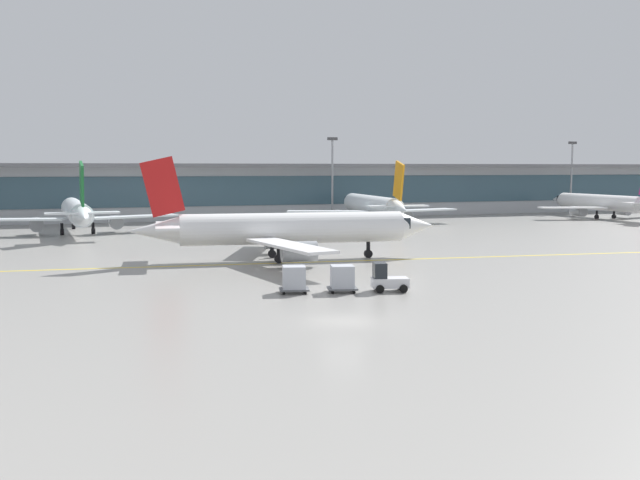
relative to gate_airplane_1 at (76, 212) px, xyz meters
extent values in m
plane|color=gray|center=(15.00, -63.16, -2.92)|extent=(400.00, 400.00, 0.00)
cube|color=yellow|center=(20.05, -37.82, -2.92)|extent=(109.46, 11.60, 0.01)
cube|color=#B2B7BC|center=(15.00, 22.48, 1.58)|extent=(217.65, 8.00, 9.00)
cube|color=#385666|center=(15.00, 18.40, 2.03)|extent=(208.94, 0.16, 5.04)
cube|color=slate|center=(15.00, 20.98, 6.38)|extent=(226.35, 11.00, 0.60)
cylinder|color=white|center=(-0.03, 0.38, 0.10)|extent=(4.40, 21.27, 2.93)
cone|color=white|center=(-0.88, 12.67, 0.10)|extent=(3.02, 3.70, 2.79)
cube|color=black|center=(-0.72, 10.32, 0.46)|extent=(2.47, 2.79, 1.03)
cone|color=white|center=(0.87, -12.49, 0.10)|extent=(2.81, 4.85, 2.49)
cube|color=white|center=(-7.39, -1.87, -0.71)|extent=(12.39, 5.22, 0.24)
cylinder|color=#999EA3|center=(-5.07, -0.41, -1.53)|extent=(2.02, 3.22, 1.81)
cube|color=white|center=(7.58, -0.82, -0.71)|extent=(12.29, 6.73, 0.24)
cylinder|color=#999EA3|center=(5.08, 0.30, -1.53)|extent=(2.02, 3.22, 1.81)
cube|color=#19662D|center=(0.81, -11.56, 4.06)|extent=(0.59, 3.97, 5.52)
cube|color=white|center=(-1.37, -11.36, 0.54)|extent=(4.45, 2.37, 0.21)
cube|color=white|center=(2.93, -11.06, 0.54)|extent=(4.45, 2.37, 0.21)
cylinder|color=black|center=(-0.54, 7.75, -2.15)|extent=(0.38, 0.38, 1.55)
cylinder|color=black|center=(-0.54, 7.75, -2.54)|extent=(0.53, 0.81, 0.78)
cylinder|color=black|center=(-1.89, -1.48, -2.15)|extent=(0.38, 0.38, 1.55)
cylinder|color=black|center=(-1.89, -1.48, -2.54)|extent=(0.53, 0.81, 0.78)
cylinder|color=black|center=(2.07, -1.21, -2.15)|extent=(0.38, 0.38, 1.55)
cylinder|color=black|center=(2.07, -1.21, -2.54)|extent=(0.53, 0.81, 0.78)
cylinder|color=white|center=(43.98, 1.74, 0.14)|extent=(4.74, 21.63, 2.98)
cone|color=white|center=(45.01, 14.21, 0.14)|extent=(3.12, 3.80, 2.83)
cube|color=black|center=(44.81, 11.84, 0.52)|extent=(2.54, 2.87, 1.04)
cone|color=white|center=(42.89, -11.33, 0.14)|extent=(2.92, 4.96, 2.53)
cube|color=white|center=(36.23, 0.62, -0.67)|extent=(12.47, 6.98, 0.25)
cylinder|color=#999EA3|center=(38.79, 1.73, -1.50)|extent=(2.10, 3.30, 1.84)
cube|color=white|center=(51.43, -0.64, -0.67)|extent=(12.58, 5.16, 0.25)
cylinder|color=#999EA3|center=(49.09, 0.88, -1.50)|extent=(2.10, 3.30, 1.84)
cube|color=orange|center=(42.97, -10.38, 4.18)|extent=(0.65, 4.03, 5.61)
cube|color=white|center=(40.82, -9.85, 0.59)|extent=(4.54, 2.46, 0.21)
cube|color=white|center=(45.18, -10.21, 0.59)|extent=(4.54, 2.46, 0.21)
cylinder|color=black|center=(44.60, 9.22, -2.13)|extent=(0.39, 0.39, 1.58)
cylinder|color=black|center=(44.60, 9.22, -2.53)|extent=(0.55, 0.83, 0.79)
cylinder|color=black|center=(41.82, 0.16, -2.13)|extent=(0.39, 0.39, 1.58)
cylinder|color=black|center=(41.82, 0.16, -2.53)|extent=(0.55, 0.83, 0.79)
cylinder|color=black|center=(45.84, -0.17, -2.13)|extent=(0.39, 0.39, 1.58)
cylinder|color=black|center=(45.84, -0.17, -2.53)|extent=(0.55, 0.83, 0.79)
cylinder|color=white|center=(87.69, 1.86, -0.10)|extent=(2.77, 19.73, 2.74)
cone|color=white|center=(87.67, 13.37, -0.10)|extent=(2.61, 3.29, 2.60)
cube|color=black|center=(87.68, 11.17, 0.24)|extent=(2.14, 2.47, 0.96)
cube|color=white|center=(80.68, 0.24, -0.86)|extent=(11.56, 5.58, 0.23)
cylinder|color=#999EA3|center=(82.94, 1.45, -1.62)|extent=(1.70, 2.90, 1.69)
cube|color=white|center=(94.71, 0.26, -0.86)|extent=(11.55, 5.61, 0.23)
cylinder|color=#999EA3|center=(92.45, 1.46, -1.62)|extent=(1.70, 2.90, 1.69)
cube|color=white|center=(85.70, -9.00, 0.31)|extent=(4.03, 1.94, 0.19)
cylinder|color=black|center=(87.68, 8.76, -2.20)|extent=(0.35, 0.35, 1.45)
cylinder|color=black|center=(87.68, 8.76, -2.56)|extent=(0.44, 0.73, 0.73)
cylinder|color=black|center=(85.84, 0.24, -2.20)|extent=(0.35, 0.35, 1.45)
cylinder|color=black|center=(85.84, 0.24, -2.56)|extent=(0.44, 0.73, 0.73)
cylinder|color=black|center=(89.55, 0.25, -2.20)|extent=(0.35, 0.35, 1.45)
cylinder|color=black|center=(89.55, 0.25, -2.56)|extent=(0.44, 0.73, 0.73)
cylinder|color=white|center=(20.05, -35.82, 0.16)|extent=(21.79, 5.19, 3.00)
cone|color=white|center=(32.58, -37.10, 0.16)|extent=(3.87, 3.20, 2.85)
cube|color=black|center=(30.19, -36.86, 0.54)|extent=(2.93, 2.60, 1.05)
cone|color=white|center=(6.92, -34.47, 0.16)|extent=(5.04, 3.03, 2.55)
cube|color=white|center=(19.08, -28.00, -0.66)|extent=(7.23, 12.51, 0.25)
cylinder|color=#999EA3|center=(20.14, -30.59, -1.49)|extent=(3.35, 2.17, 1.85)
cube|color=white|center=(17.51, -43.27, -0.66)|extent=(4.96, 12.66, 0.25)
cylinder|color=#999EA3|center=(19.07, -40.95, -1.49)|extent=(3.35, 2.17, 1.85)
cube|color=red|center=(7.87, -34.56, 4.22)|extent=(4.06, 0.73, 5.65)
cube|color=white|center=(8.45, -32.41, 0.61)|extent=(2.56, 4.61, 0.21)
cube|color=white|center=(8.00, -36.79, 0.61)|extent=(2.56, 4.61, 0.21)
cylinder|color=black|center=(27.57, -36.59, -2.13)|extent=(0.39, 0.39, 1.59)
cylinder|color=black|center=(27.57, -36.59, -2.53)|extent=(0.84, 0.56, 0.79)
cylinder|color=black|center=(18.50, -33.62, -2.13)|extent=(0.39, 0.39, 1.59)
cylinder|color=black|center=(18.50, -33.62, -2.53)|extent=(0.84, 0.56, 0.79)
cylinder|color=black|center=(18.08, -37.65, -2.13)|extent=(0.39, 0.39, 1.59)
cylinder|color=black|center=(18.08, -37.65, -2.53)|extent=(0.84, 0.56, 0.79)
cube|color=silver|center=(21.70, -54.88, -2.27)|extent=(2.85, 1.95, 0.70)
cube|color=#1E2328|center=(20.97, -54.71, -1.37)|extent=(1.16, 1.41, 1.10)
cylinder|color=black|center=(22.68, -54.39, -2.62)|extent=(0.63, 0.35, 0.60)
cylinder|color=black|center=(22.37, -55.76, -2.62)|extent=(0.63, 0.35, 0.60)
cylinder|color=black|center=(21.03, -54.01, -2.62)|extent=(0.63, 0.35, 0.60)
cylinder|color=black|center=(20.71, -55.37, -2.62)|extent=(0.63, 0.35, 0.60)
cube|color=#595B60|center=(18.32, -54.10, -2.64)|extent=(2.41, 2.04, 0.12)
cube|color=#B2B7C1|center=(18.32, -54.10, -1.78)|extent=(1.90, 1.82, 1.60)
cylinder|color=black|center=(19.21, -53.58, -2.81)|extent=(0.24, 0.15, 0.22)
cylinder|color=black|center=(18.89, -54.95, -2.81)|extent=(0.24, 0.15, 0.22)
cylinder|color=black|center=(17.75, -53.24, -2.81)|extent=(0.24, 0.15, 0.22)
cylinder|color=black|center=(17.43, -54.61, -2.81)|extent=(0.24, 0.15, 0.22)
cube|color=#595B60|center=(14.94, -53.31, -2.64)|extent=(2.41, 2.04, 0.12)
cube|color=#B2B7C1|center=(14.94, -53.31, -1.78)|extent=(1.90, 1.82, 1.60)
cylinder|color=black|center=(15.83, -52.80, -2.81)|extent=(0.24, 0.15, 0.22)
cylinder|color=black|center=(15.52, -54.16, -2.81)|extent=(0.24, 0.15, 0.22)
cylinder|color=black|center=(14.37, -52.46, -2.81)|extent=(0.24, 0.15, 0.22)
cylinder|color=black|center=(14.05, -53.82, -2.81)|extent=(0.24, 0.15, 0.22)
cylinder|color=gray|center=(41.90, 14.42, 3.88)|extent=(0.36, 0.36, 13.61)
cube|color=#3F3F42|center=(41.90, 14.42, 10.94)|extent=(1.80, 0.30, 0.50)
cylinder|color=gray|center=(92.39, 15.72, 3.84)|extent=(0.36, 0.36, 13.53)
cube|color=#3F3F42|center=(92.39, 15.72, 10.85)|extent=(1.80, 0.30, 0.50)
camera|label=1|loc=(0.85, -101.10, 5.97)|focal=39.73mm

